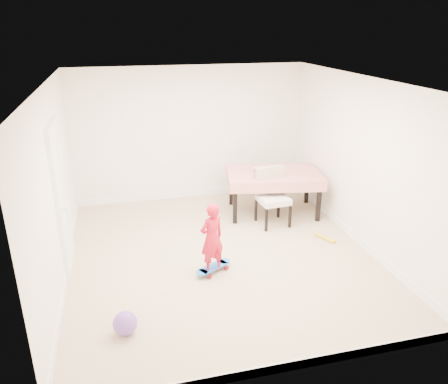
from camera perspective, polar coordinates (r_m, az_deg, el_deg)
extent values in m
plane|color=tan|center=(6.77, -0.41, -8.19)|extent=(5.00, 5.00, 0.00)
cube|color=white|center=(5.94, -0.48, 14.02)|extent=(4.50, 5.00, 0.04)
cube|color=white|center=(8.56, -4.42, 7.53)|extent=(4.50, 0.04, 2.60)
cube|color=white|center=(4.07, 7.97, -8.88)|extent=(4.50, 0.04, 2.60)
cube|color=white|center=(6.13, -21.14, 0.45)|extent=(0.04, 5.00, 2.60)
cube|color=white|center=(7.07, 17.43, 3.61)|extent=(0.04, 5.00, 2.60)
cube|color=white|center=(6.50, -20.49, -0.89)|extent=(0.11, 0.94, 2.11)
cube|color=white|center=(8.95, -4.21, -0.19)|extent=(4.50, 0.02, 0.12)
cube|color=white|center=(4.81, 7.21, -21.82)|extent=(4.50, 0.02, 0.12)
cube|color=white|center=(6.65, -19.80, -9.59)|extent=(0.02, 5.00, 0.12)
cube|color=white|center=(7.53, 16.46, -5.41)|extent=(0.02, 5.00, 0.12)
imported|color=red|center=(6.07, -1.60, -6.36)|extent=(0.44, 0.38, 1.03)
sphere|color=#7248AD|center=(5.30, -12.80, -16.38)|extent=(0.28, 0.28, 0.28)
cylinder|color=yellow|center=(7.38, 13.00, -5.85)|extent=(0.23, 0.38, 0.06)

